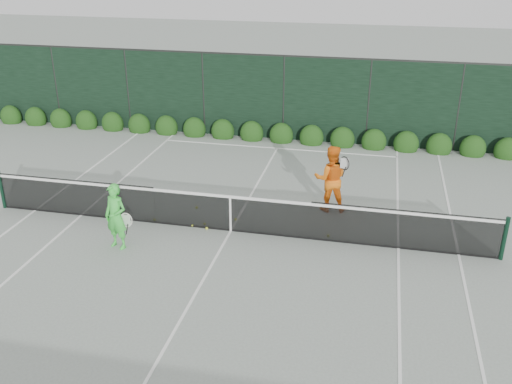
# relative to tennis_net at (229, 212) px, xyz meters

# --- Properties ---
(ground) EXTENTS (80.00, 80.00, 0.00)m
(ground) POSITION_rel_tennis_net_xyz_m (0.02, 0.00, -0.53)
(ground) COLOR gray
(ground) RESTS_ON ground
(tennis_net) EXTENTS (12.90, 0.10, 1.07)m
(tennis_net) POSITION_rel_tennis_net_xyz_m (0.00, 0.00, 0.00)
(tennis_net) COLOR #103120
(tennis_net) RESTS_ON ground
(player_woman) EXTENTS (0.69, 0.53, 1.61)m
(player_woman) POSITION_rel_tennis_net_xyz_m (-2.37, -1.36, 0.27)
(player_woman) COLOR #3ED545
(player_woman) RESTS_ON ground
(player_man) EXTENTS (0.98, 0.82, 1.82)m
(player_man) POSITION_rel_tennis_net_xyz_m (2.31, 1.79, 0.38)
(player_man) COLOR orange
(player_man) RESTS_ON ground
(court_lines) EXTENTS (11.03, 23.83, 0.01)m
(court_lines) POSITION_rel_tennis_net_xyz_m (0.02, 0.00, -0.53)
(court_lines) COLOR white
(court_lines) RESTS_ON ground
(windscreen_fence) EXTENTS (32.00, 21.07, 3.06)m
(windscreen_fence) POSITION_rel_tennis_net_xyz_m (0.02, -2.71, 0.98)
(windscreen_fence) COLOR black
(windscreen_fence) RESTS_ON ground
(hedge_row) EXTENTS (31.66, 0.65, 0.94)m
(hedge_row) POSITION_rel_tennis_net_xyz_m (0.02, 7.15, -0.30)
(hedge_row) COLOR #153A0F
(hedge_row) RESTS_ON ground
(tennis_balls) EXTENTS (4.59, 1.19, 0.07)m
(tennis_balls) POSITION_rel_tennis_net_xyz_m (-0.45, 0.31, -0.50)
(tennis_balls) COLOR yellow
(tennis_balls) RESTS_ON ground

